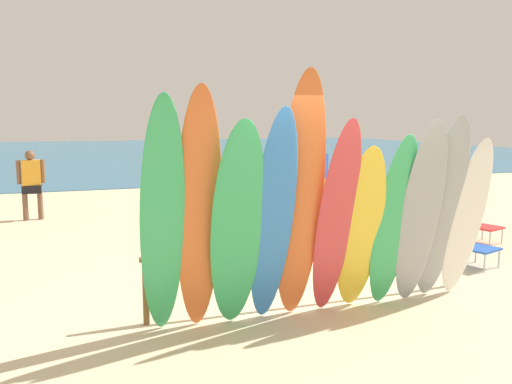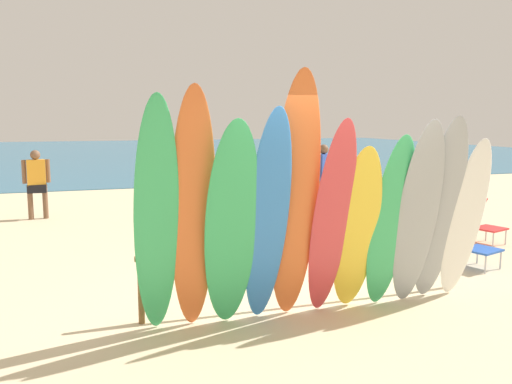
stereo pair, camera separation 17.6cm
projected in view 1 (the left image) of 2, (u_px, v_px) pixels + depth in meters
ground at (153, 180)px, 19.55m from camera, size 60.00×60.00×0.00m
ocean_water at (117, 152)px, 36.15m from camera, size 60.00×40.00×0.02m
surfboard_rack at (315, 254)px, 6.36m from camera, size 4.21×0.07×0.77m
surfboard_green_0 at (163, 219)px, 5.27m from camera, size 0.47×0.60×2.52m
surfboard_orange_1 at (199, 212)px, 5.39m from camera, size 0.50×0.57×2.61m
surfboard_green_2 at (238, 227)px, 5.45m from camera, size 0.59×0.67×2.28m
surfboard_blue_3 at (273, 219)px, 5.57m from camera, size 0.49×0.74×2.40m
surfboard_orange_4 at (300, 199)px, 5.69m from camera, size 0.58×0.68×2.78m
surfboard_red_5 at (336, 220)px, 5.84m from camera, size 0.51×0.68×2.28m
surfboard_yellow_6 at (361, 229)px, 6.03m from camera, size 0.59×0.66×1.98m
surfboard_green_7 at (394, 222)px, 6.15m from camera, size 0.59×0.59×2.10m
surfboard_grey_8 at (421, 215)px, 6.18m from camera, size 0.58×0.68×2.27m
surfboard_grey_9 at (442, 210)px, 6.35m from camera, size 0.59×0.70×2.31m
surfboard_white_10 at (467, 219)px, 6.51m from camera, size 0.52×0.60×2.05m
beachgoer_near_rack at (31, 180)px, 11.68m from camera, size 0.59×0.25×1.57m
beachgoer_by_water at (277, 188)px, 10.61m from camera, size 0.55×0.29×1.51m
beachgoer_midbeach at (319, 174)px, 12.48m from camera, size 0.56×0.40×1.67m
beach_chair_red at (478, 219)px, 9.66m from camera, size 0.70×0.83×0.81m
beach_chair_blue at (470, 238)px, 8.09m from camera, size 0.69×0.82×0.81m
beach_chair_striped at (413, 211)px, 10.53m from camera, size 0.73×0.86×0.80m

